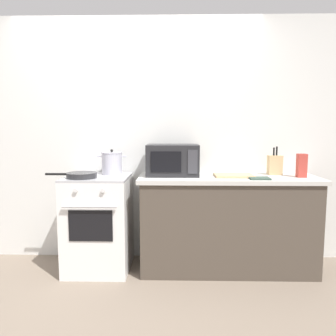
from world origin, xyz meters
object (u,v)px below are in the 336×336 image
at_px(microwave, 173,160).
at_px(cutting_board, 234,175).
at_px(oven_mitt, 259,178).
at_px(pasta_box, 302,166).
at_px(knife_block, 275,165).
at_px(stove, 99,223).
at_px(stock_pot, 112,163).
at_px(frying_pan, 81,175).

bearing_deg(microwave, cutting_board, -7.65).
bearing_deg(oven_mitt, pasta_box, 17.17).
bearing_deg(pasta_box, knife_block, 139.29).
distance_m(knife_block, pasta_box, 0.26).
distance_m(cutting_board, oven_mitt, 0.26).
bearing_deg(knife_block, pasta_box, -40.71).
xyz_separation_m(cutting_board, pasta_box, (0.62, -0.03, 0.10)).
height_order(stove, knife_block, knife_block).
xyz_separation_m(stove, microwave, (0.72, 0.08, 0.61)).
bearing_deg(oven_mitt, stock_pot, 167.99).
xyz_separation_m(stock_pot, frying_pan, (-0.24, -0.26, -0.09)).
distance_m(stock_pot, microwave, 0.61).
distance_m(stock_pot, frying_pan, 0.36).
relative_size(frying_pan, microwave, 0.95).
distance_m(frying_pan, microwave, 0.88).
bearing_deg(stove, stock_pot, 50.01).
relative_size(microwave, knife_block, 1.80).
bearing_deg(stock_pot, stove, -129.99).
bearing_deg(stove, frying_pan, -135.90).
relative_size(frying_pan, cutting_board, 1.32).
bearing_deg(stove, cutting_board, 0.05).
xyz_separation_m(frying_pan, oven_mitt, (1.63, -0.04, -0.02)).
bearing_deg(stock_pot, microwave, -5.45).
xyz_separation_m(stove, frying_pan, (-0.12, -0.12, 0.48)).
height_order(stove, oven_mitt, oven_mitt).
bearing_deg(microwave, stove, -173.73).
bearing_deg(knife_block, cutting_board, -161.84).
xyz_separation_m(cutting_board, oven_mitt, (0.20, -0.16, -0.00)).
bearing_deg(cutting_board, pasta_box, -2.75).
height_order(stove, frying_pan, frying_pan).
height_order(stock_pot, pasta_box, stock_pot).
height_order(stock_pot, frying_pan, stock_pot).
bearing_deg(frying_pan, pasta_box, 2.55).
relative_size(frying_pan, knife_block, 1.71).
height_order(microwave, pasta_box, microwave).
relative_size(cutting_board, knife_block, 1.29).
height_order(stock_pot, cutting_board, stock_pot).
bearing_deg(microwave, frying_pan, -166.73).
distance_m(frying_pan, cutting_board, 1.43).
xyz_separation_m(stove, oven_mitt, (1.51, -0.16, 0.47)).
relative_size(stock_pot, knife_block, 1.04).
bearing_deg(microwave, stock_pot, 174.55).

